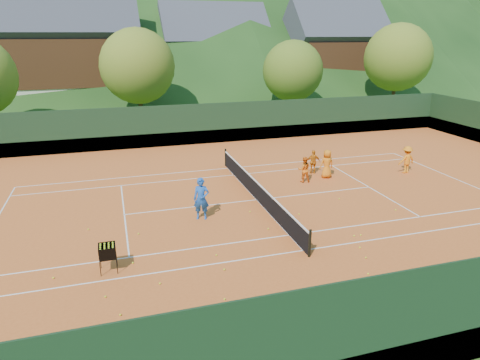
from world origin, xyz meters
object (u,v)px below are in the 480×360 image
object	(u,v)px
coach	(201,199)
tennis_net	(257,190)
ball_hopper	(107,252)
student_a	(304,169)
student_d	(407,160)
chalet_left	(71,56)
chalet_right	(332,56)
chalet_mid	(213,58)
student_c	(327,164)
student_b	(313,162)

from	to	relation	value
coach	tennis_net	xyz separation A→B (m)	(3.09, 1.45, -0.45)
coach	ball_hopper	xyz separation A→B (m)	(-4.02, -3.44, -0.20)
student_a	student_d	xyz separation A→B (m)	(6.47, -0.25, 0.09)
chalet_left	chalet_right	world-z (taller)	chalet_left
student_a	chalet_mid	distance (m)	32.56
chalet_left	student_c	bearing A→B (deg)	-61.82
student_a	student_d	distance (m)	6.48
student_b	tennis_net	size ratio (longest dim) A/B	0.12
student_a	student_c	bearing A→B (deg)	-157.39
coach	chalet_left	xyz separation A→B (m)	(-6.91, 31.45, 4.68)
chalet_right	tennis_net	bearing A→B (deg)	-123.69
student_b	ball_hopper	size ratio (longest dim) A/B	1.41
tennis_net	chalet_left	size ratio (longest dim) A/B	0.87
student_b	chalet_mid	xyz separation A→B (m)	(1.46, 30.97, 4.26)
student_a	tennis_net	xyz separation A→B (m)	(-3.39, -1.83, -0.22)
ball_hopper	chalet_mid	size ratio (longest dim) A/B	0.08
chalet_left	chalet_right	xyz separation A→B (m)	(30.00, 0.00, -0.39)
student_b	tennis_net	bearing A→B (deg)	47.30
chalet_mid	chalet_right	size ratio (longest dim) A/B	1.06
student_d	tennis_net	world-z (taller)	student_d
student_a	student_b	xyz separation A→B (m)	(1.15, 1.21, -0.01)
tennis_net	ball_hopper	distance (m)	8.63
ball_hopper	chalet_right	size ratio (longest dim) A/B	0.08
tennis_net	student_d	bearing A→B (deg)	9.07
coach	ball_hopper	distance (m)	5.30
student_b	chalet_right	bearing A→B (deg)	-106.29
coach	ball_hopper	bearing A→B (deg)	-121.89
student_c	chalet_left	world-z (taller)	chalet_left
coach	chalet_mid	size ratio (longest dim) A/B	0.15
chalet_left	chalet_right	bearing A→B (deg)	0.00
student_b	student_c	xyz separation A→B (m)	(0.39, -0.91, 0.11)
coach	chalet_right	xyz separation A→B (m)	(23.09, 31.45, 4.29)
chalet_right	ball_hopper	bearing A→B (deg)	-127.86
tennis_net	chalet_right	size ratio (longest dim) A/B	1.01
chalet_left	coach	bearing A→B (deg)	-77.61
student_a	chalet_left	xyz separation A→B (m)	(-13.39, 28.17, 4.91)
chalet_mid	student_c	bearing A→B (deg)	-91.91
student_a	chalet_right	bearing A→B (deg)	-108.91
student_b	student_c	size ratio (longest dim) A/B	0.86
chalet_left	chalet_mid	world-z (taller)	chalet_left
student_a	ball_hopper	world-z (taller)	student_a
coach	tennis_net	size ratio (longest dim) A/B	0.16
coach	student_c	distance (m)	8.78
tennis_net	chalet_mid	distance (m)	34.81
coach	chalet_mid	world-z (taller)	chalet_mid
coach	student_b	size ratio (longest dim) A/B	1.34
tennis_net	chalet_right	bearing A→B (deg)	56.31
ball_hopper	chalet_left	size ratio (longest dim) A/B	0.07
chalet_mid	chalet_left	bearing A→B (deg)	-165.96
student_b	student_d	distance (m)	5.51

